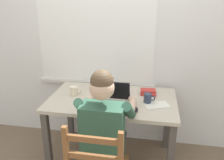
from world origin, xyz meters
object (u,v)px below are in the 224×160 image
at_px(seated_person, 105,128).
at_px(coffee_mug_dark, 148,98).
at_px(computer_mouse, 135,110).
at_px(coffee_mug_white, 74,91).
at_px(desk, 112,108).
at_px(laptop, 111,101).
at_px(book_stack_main, 148,92).

xyz_separation_m(seated_person, coffee_mug_dark, (0.34, 0.41, 0.12)).
height_order(computer_mouse, coffee_mug_white, coffee_mug_white).
bearing_deg(computer_mouse, desk, 136.75).
relative_size(desk, coffee_mug_white, 10.61).
bearing_deg(coffee_mug_white, laptop, -22.67).
bearing_deg(laptop, computer_mouse, -17.50).
relative_size(laptop, coffee_mug_white, 2.72).
height_order(desk, coffee_mug_dark, coffee_mug_dark).
distance_m(seated_person, coffee_mug_dark, 0.55).
distance_m(laptop, book_stack_main, 0.47).
height_order(seated_person, coffee_mug_dark, seated_person).
distance_m(coffee_mug_dark, book_stack_main, 0.22).
distance_m(desk, book_stack_main, 0.42).
bearing_deg(coffee_mug_white, computer_mouse, -20.90).
distance_m(desk, seated_person, 0.46).
bearing_deg(book_stack_main, desk, -154.30).
height_order(coffee_mug_white, coffee_mug_dark, coffee_mug_dark).
relative_size(seated_person, laptop, 3.75).
relative_size(desk, computer_mouse, 12.87).
relative_size(computer_mouse, book_stack_main, 0.60).
distance_m(seated_person, book_stack_main, 0.72).
bearing_deg(coffee_mug_dark, seated_person, -129.41).
relative_size(laptop, coffee_mug_dark, 2.95).
distance_m(coffee_mug_white, coffee_mug_dark, 0.77).
bearing_deg(book_stack_main, seated_person, -118.17).
bearing_deg(coffee_mug_dark, book_stack_main, 90.63).
xyz_separation_m(coffee_mug_white, coffee_mug_dark, (0.77, -0.06, 0.00)).
bearing_deg(desk, coffee_mug_dark, -7.02).
xyz_separation_m(seated_person, computer_mouse, (0.23, 0.22, 0.09)).
xyz_separation_m(computer_mouse, coffee_mug_white, (-0.66, 0.25, 0.03)).
relative_size(laptop, book_stack_main, 1.97).
bearing_deg(laptop, desk, 96.56).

